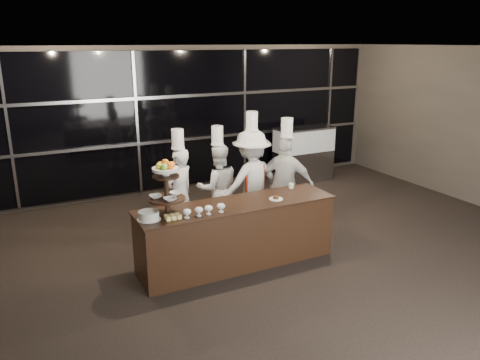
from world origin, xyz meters
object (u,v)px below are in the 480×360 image
buffet_counter (237,234)px  chef_c (251,181)px  chef_b (218,187)px  chef_a (180,192)px  chef_d (285,184)px  layer_cake (149,215)px  display_stand (166,184)px  display_case (304,152)px

buffet_counter → chef_c: chef_c is taller
buffet_counter → chef_b: size_ratio=1.59×
chef_a → chef_d: size_ratio=0.94×
chef_a → chef_d: bearing=-16.4°
layer_cake → chef_b: chef_b is taller
layer_cake → display_stand: bearing=10.7°
display_case → chef_c: chef_c is taller
display_stand → layer_cake: (-0.26, -0.05, -0.37)m
display_case → chef_d: size_ratio=0.69×
chef_a → chef_d: chef_d is taller
display_stand → chef_a: 1.48m
display_stand → buffet_counter: bearing=0.0°
layer_cake → chef_c: 2.30m
buffet_counter → chef_a: (-0.40, 1.23, 0.32)m
chef_a → chef_b: size_ratio=1.01×
display_case → buffet_counter: bearing=-136.3°
layer_cake → display_case: display_case is taller
buffet_counter → chef_c: bearing=52.8°
display_stand → display_case: size_ratio=0.56×
chef_c → chef_d: size_ratio=1.05×
display_stand → chef_a: bearing=64.0°
display_case → chef_b: bearing=-148.5°
buffet_counter → chef_b: chef_b is taller
display_case → chef_a: bearing=-153.2°
buffet_counter → layer_cake: layer_cake is taller
display_stand → chef_c: (1.77, 1.01, -0.47)m
display_case → chef_b: 3.41m
chef_c → chef_d: bearing=-29.0°
display_stand → chef_b: 1.89m
display_case → chef_d: 3.01m
layer_cake → buffet_counter: bearing=2.3°
chef_b → buffet_counter: bearing=-102.4°
layer_cake → chef_c: bearing=27.6°
display_stand → chef_b: (1.28, 1.26, -0.58)m
chef_d → chef_b: bearing=151.9°
display_stand → chef_d: 2.43m
layer_cake → chef_a: 1.56m
chef_b → chef_c: 0.56m
display_stand → layer_cake: display_stand is taller
display_stand → display_case: (4.19, 3.05, -0.65)m
buffet_counter → layer_cake: (-1.26, -0.05, 0.51)m
display_stand → chef_a: chef_a is taller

